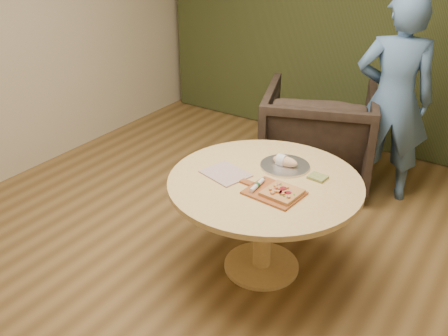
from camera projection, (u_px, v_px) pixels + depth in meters
room_shell at (198, 94)px, 3.03m from camera, size 5.04×6.04×2.84m
curtain at (363, 18)px, 5.17m from camera, size 4.80×0.14×2.78m
pedestal_table at (264, 197)px, 3.49m from camera, size 1.34×1.34×0.75m
pizza_paddle at (273, 192)px, 3.25m from camera, size 0.46×0.31×0.01m
flatbread_pizza at (282, 192)px, 3.21m from camera, size 0.24×0.24×0.04m
cutlery_roll at (257, 185)px, 3.29m from camera, size 0.04×0.20×0.03m
newspaper at (226, 174)px, 3.49m from camera, size 0.36×0.32×0.01m
serving_tray at (285, 166)px, 3.59m from camera, size 0.36×0.36×0.02m
bread_roll at (284, 161)px, 3.58m from camera, size 0.19×0.09×0.09m
green_packet at (318, 177)px, 3.43m from camera, size 0.13×0.11×0.02m
armchair at (318, 130)px, 4.78m from camera, size 1.28×1.24×1.04m
person_standing at (393, 100)px, 4.33m from camera, size 0.78×0.64×1.85m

